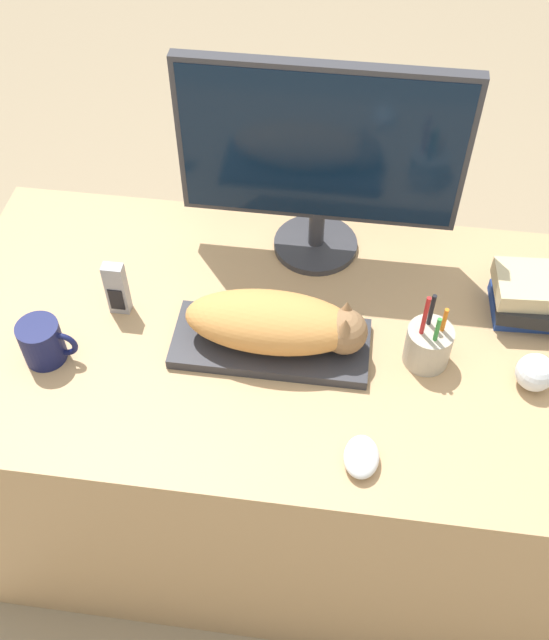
{
  "coord_description": "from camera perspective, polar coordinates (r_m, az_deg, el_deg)",
  "views": [
    {
      "loc": [
        0.13,
        -0.62,
        1.98
      ],
      "look_at": [
        -0.0,
        0.38,
        0.81
      ],
      "focal_mm": 42.0,
      "sensor_mm": 36.0,
      "label": 1
    }
  ],
  "objects": [
    {
      "name": "coffee_mug",
      "position": [
        1.59,
        -17.22,
        -1.62
      ],
      "size": [
        0.12,
        0.09,
        0.1
      ],
      "color": "#141947",
      "rests_on": "desk"
    },
    {
      "name": "book_stack",
      "position": [
        1.7,
        19.52,
        1.75
      ],
      "size": [
        0.21,
        0.17,
        0.11
      ],
      "color": "navy",
      "rests_on": "desk"
    },
    {
      "name": "phone",
      "position": [
        1.63,
        -11.93,
        2.34
      ],
      "size": [
        0.04,
        0.03,
        0.13
      ],
      "color": "#99999E",
      "rests_on": "desk"
    },
    {
      "name": "desk",
      "position": [
        1.9,
        0.19,
        -8.26
      ],
      "size": [
        1.46,
        0.79,
        0.75
      ],
      "color": "tan",
      "rests_on": "ground_plane"
    },
    {
      "name": "ground_plane",
      "position": [
        2.08,
        -1.38,
        -23.06
      ],
      "size": [
        12.0,
        12.0,
        0.0
      ],
      "primitive_type": "plane",
      "color": "#998466"
    },
    {
      "name": "keyboard",
      "position": [
        1.56,
        -0.28,
        -1.8
      ],
      "size": [
        0.41,
        0.17,
        0.02
      ],
      "color": "#2D2D33",
      "rests_on": "desk"
    },
    {
      "name": "cat",
      "position": [
        1.51,
        0.48,
        -0.25
      ],
      "size": [
        0.37,
        0.15,
        0.12
      ],
      "color": "#D18C47",
      "rests_on": "keyboard"
    },
    {
      "name": "pen_cup",
      "position": [
        1.55,
        11.63,
        -1.85
      ],
      "size": [
        0.09,
        0.09,
        0.19
      ],
      "color": "#B2A893",
      "rests_on": "desk"
    },
    {
      "name": "computer_mouse",
      "position": [
        1.41,
        6.63,
        -10.31
      ],
      "size": [
        0.07,
        0.09,
        0.04
      ],
      "color": "silver",
      "rests_on": "desk"
    },
    {
      "name": "baseball",
      "position": [
        1.57,
        19.24,
        -3.79
      ],
      "size": [
        0.08,
        0.08,
        0.08
      ],
      "color": "silver",
      "rests_on": "desk"
    },
    {
      "name": "monitor",
      "position": [
        1.61,
        3.53,
        12.52
      ],
      "size": [
        0.61,
        0.2,
        0.48
      ],
      "color": "#333338",
      "rests_on": "desk"
    }
  ]
}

